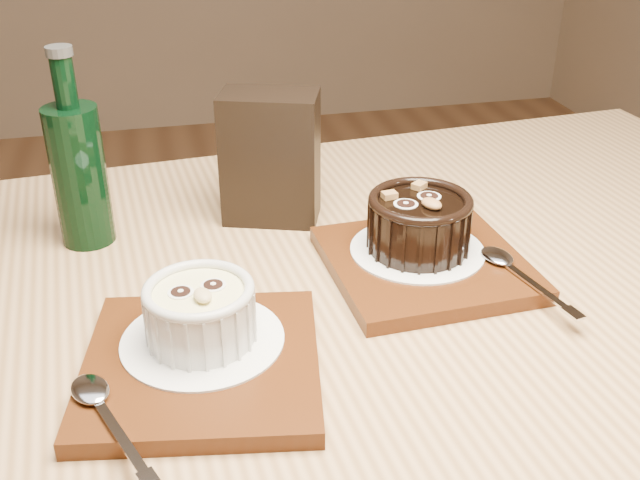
# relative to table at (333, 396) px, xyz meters

# --- Properties ---
(table) EXTENTS (1.26, 0.90, 0.75)m
(table) POSITION_rel_table_xyz_m (0.00, 0.00, 0.00)
(table) COLOR #986D42
(table) RESTS_ON ground
(tray_left) EXTENTS (0.21, 0.21, 0.01)m
(tray_left) POSITION_rel_table_xyz_m (-0.12, -0.05, 0.10)
(tray_left) COLOR #4E240D
(tray_left) RESTS_ON table
(doily_left) EXTENTS (0.13, 0.13, 0.00)m
(doily_left) POSITION_rel_table_xyz_m (-0.12, -0.03, 0.11)
(doily_left) COLOR white
(doily_left) RESTS_ON tray_left
(ramekin_white) EXTENTS (0.09, 0.09, 0.05)m
(ramekin_white) POSITION_rel_table_xyz_m (-0.12, -0.03, 0.13)
(ramekin_white) COLOR silver
(ramekin_white) RESTS_ON doily_left
(spoon_left) EXTENTS (0.07, 0.13, 0.01)m
(spoon_left) POSITION_rel_table_xyz_m (-0.19, -0.11, 0.11)
(spoon_left) COLOR silver
(spoon_left) RESTS_ON tray_left
(tray_right) EXTENTS (0.19, 0.19, 0.01)m
(tray_right) POSITION_rel_table_xyz_m (0.10, 0.05, 0.10)
(tray_right) COLOR #4E240D
(tray_right) RESTS_ON table
(doily_right) EXTENTS (0.13, 0.13, 0.00)m
(doily_right) POSITION_rel_table_xyz_m (0.10, 0.07, 0.11)
(doily_right) COLOR white
(doily_right) RESTS_ON tray_right
(ramekin_dark) EXTENTS (0.10, 0.10, 0.06)m
(ramekin_dark) POSITION_rel_table_xyz_m (0.10, 0.07, 0.14)
(ramekin_dark) COLOR black
(ramekin_dark) RESTS_ON doily_right
(spoon_right) EXTENTS (0.05, 0.14, 0.01)m
(spoon_right) POSITION_rel_table_xyz_m (0.18, 0.00, 0.11)
(spoon_right) COLOR silver
(spoon_right) RESTS_ON tray_right
(condiment_stand) EXTENTS (0.11, 0.09, 0.14)m
(condiment_stand) POSITION_rel_table_xyz_m (-0.02, 0.20, 0.16)
(condiment_stand) COLOR black
(condiment_stand) RESTS_ON table
(green_bottle) EXTENTS (0.05, 0.05, 0.20)m
(green_bottle) POSITION_rel_table_xyz_m (-0.21, 0.19, 0.17)
(green_bottle) COLOR black
(green_bottle) RESTS_ON table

